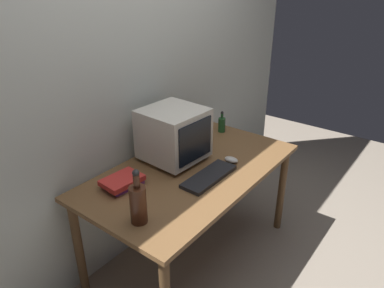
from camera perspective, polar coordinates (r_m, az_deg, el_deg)
ground_plane at (r=2.85m, az=0.00°, el=-17.11°), size 6.00×6.00×0.00m
back_wall at (r=2.51m, az=-8.93°, el=9.51°), size 4.00×0.08×2.50m
desk at (r=2.45m, az=0.00°, el=-5.62°), size 1.52×0.85×0.75m
crt_monitor at (r=2.43m, az=-2.92°, el=1.52°), size 0.40×0.41×0.37m
keyboard at (r=2.29m, az=2.72°, el=-5.14°), size 0.42×0.15×0.02m
computer_mouse at (r=2.49m, az=6.24°, el=-2.48°), size 0.06×0.10×0.04m
bottle_tall at (r=1.88m, az=-8.53°, el=-9.21°), size 0.09×0.09×0.31m
bottle_short at (r=2.93m, az=4.73°, el=3.16°), size 0.06×0.06×0.18m
book_stack at (r=2.23m, az=-10.85°, el=-5.89°), size 0.25×0.18×0.06m
mug at (r=2.81m, az=-0.46°, el=1.74°), size 0.12×0.08×0.09m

